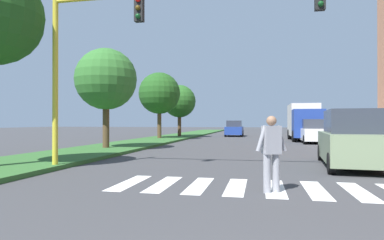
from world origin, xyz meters
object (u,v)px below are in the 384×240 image
(truck_box_delivery, at_px, (304,121))
(tree_distant, at_px, (179,101))
(traffic_light_gantry, at_px, (140,31))
(suv_crossing, at_px, (353,140))
(sedan_distant, at_px, (234,129))
(sedan_midblock, at_px, (313,132))
(tree_far, at_px, (159,93))
(pedestrian_performer, at_px, (271,150))
(tree_mid, at_px, (106,80))

(truck_box_delivery, bearing_deg, tree_distant, 163.58)
(traffic_light_gantry, distance_m, suv_crossing, 8.00)
(tree_distant, height_order, sedan_distant, tree_distant)
(sedan_midblock, xyz_separation_m, sedan_distant, (-6.65, 10.61, -0.02))
(tree_distant, bearing_deg, tree_far, -99.48)
(truck_box_delivery, bearing_deg, pedestrian_performer, -98.98)
(tree_distant, relative_size, sedan_midblock, 1.17)
(tree_distant, bearing_deg, tree_mid, -91.19)
(tree_distant, relative_size, truck_box_delivery, 0.84)
(pedestrian_performer, distance_m, sedan_midblock, 18.94)
(traffic_light_gantry, distance_m, pedestrian_performer, 5.73)
(traffic_light_gantry, distance_m, sedan_midblock, 18.29)
(pedestrian_performer, xyz_separation_m, suv_crossing, (2.87, 4.72, -0.00))
(traffic_light_gantry, relative_size, sedan_midblock, 2.23)
(tree_far, bearing_deg, truck_box_delivery, 4.70)
(tree_far, xyz_separation_m, sedan_midblock, (12.65, -2.20, -3.29))
(tree_far, bearing_deg, traffic_light_gantry, -74.67)
(pedestrian_performer, bearing_deg, tree_mid, 132.09)
(traffic_light_gantry, distance_m, sedan_distant, 27.11)
(pedestrian_performer, bearing_deg, tree_far, 113.38)
(suv_crossing, relative_size, truck_box_delivery, 0.77)
(tree_mid, bearing_deg, tree_far, 92.12)
(sedan_midblock, bearing_deg, tree_mid, -143.37)
(pedestrian_performer, distance_m, suv_crossing, 5.53)
(sedan_distant, height_order, truck_box_delivery, truck_box_delivery)
(sedan_midblock, relative_size, sedan_distant, 1.01)
(pedestrian_performer, height_order, suv_crossing, suv_crossing)
(tree_far, bearing_deg, sedan_midblock, -9.88)
(pedestrian_performer, bearing_deg, traffic_light_gantry, 149.27)
(suv_crossing, bearing_deg, pedestrian_performer, -121.31)
(tree_mid, xyz_separation_m, sedan_midblock, (12.24, 9.10, -3.09))
(tree_distant, height_order, sedan_midblock, tree_distant)
(tree_distant, relative_size, traffic_light_gantry, 0.53)
(tree_far, bearing_deg, sedan_distant, 54.46)
(tree_mid, distance_m, tree_far, 11.31)
(traffic_light_gantry, distance_m, truck_box_delivery, 21.01)
(tree_distant, xyz_separation_m, truck_box_delivery, (11.69, -3.44, -2.03))
(tree_distant, relative_size, sedan_distant, 1.19)
(suv_crossing, bearing_deg, sedan_midblock, 86.72)
(sedan_distant, bearing_deg, pedestrian_performer, -84.17)
(sedan_distant, bearing_deg, traffic_light_gantry, -92.02)
(traffic_light_gantry, bearing_deg, tree_mid, 122.98)
(tree_mid, xyz_separation_m, pedestrian_performer, (8.57, -9.49, -2.97))
(tree_mid, relative_size, traffic_light_gantry, 0.56)
(pedestrian_performer, distance_m, sedan_distant, 29.34)
(tree_far, xyz_separation_m, pedestrian_performer, (8.99, -20.79, -3.17))
(tree_distant, distance_m, pedestrian_performer, 26.70)
(pedestrian_performer, xyz_separation_m, truck_box_delivery, (3.45, 21.81, 0.70))
(traffic_light_gantry, bearing_deg, tree_far, 105.33)
(tree_far, distance_m, suv_crossing, 20.22)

